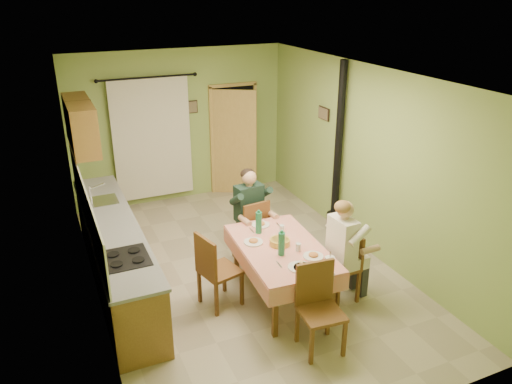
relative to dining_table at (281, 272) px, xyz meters
name	(u,v)px	position (x,y,z in m)	size (l,w,h in m)	color
floor	(243,270)	(-0.19, 0.81, -0.38)	(4.00, 6.00, 0.01)	tan
room_shell	(242,150)	(-0.19, 0.81, 1.44)	(4.04, 6.04, 2.82)	#91AD59
kitchen_run	(115,253)	(-1.90, 1.21, 0.10)	(0.64, 3.64, 1.56)	brown
upper_cabinets	(81,125)	(-2.01, 2.51, 1.57)	(0.35, 1.40, 0.70)	brown
curtain	(152,138)	(-0.74, 3.71, 0.88)	(1.70, 0.07, 2.22)	black
doorway	(234,140)	(0.83, 3.69, 0.67)	(0.96, 0.45, 2.15)	black
dining_table	(281,272)	(0.00, 0.00, 0.00)	(1.11, 1.74, 0.76)	#E48B7A
tableware	(285,245)	(0.01, -0.10, 0.45)	(0.77, 1.65, 0.33)	white
chair_far	(251,242)	(0.04, 1.07, -0.09)	(0.47, 0.47, 0.98)	brown
chair_near	(320,326)	(-0.04, -1.07, -0.09)	(0.49, 0.49, 1.02)	brown
chair_right	(342,280)	(0.71, -0.35, -0.09)	(0.39, 0.39, 0.93)	brown
chair_left	(219,284)	(-0.78, 0.19, -0.09)	(0.55, 0.55, 1.01)	brown
man_far	(250,205)	(0.04, 1.09, 0.50)	(0.61, 0.50, 1.39)	#192D23
man_right	(344,240)	(0.70, -0.36, 0.50)	(0.47, 0.60, 1.39)	white
stove_flue	(337,172)	(1.71, 1.41, 0.64)	(0.24, 0.24, 2.80)	black
picture_back	(192,107)	(0.06, 3.78, 1.37)	(0.19, 0.03, 0.23)	black
picture_right	(324,113)	(1.78, 2.01, 1.47)	(0.03, 0.31, 0.21)	brown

